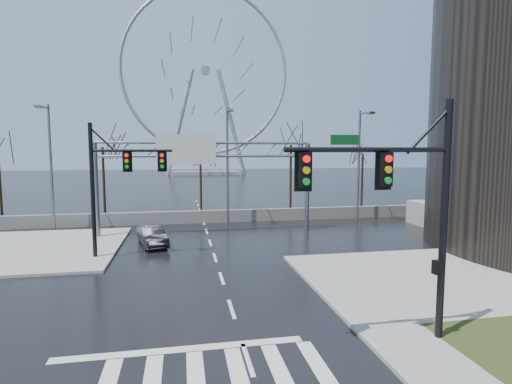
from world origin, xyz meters
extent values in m
plane|color=black|center=(0.00, 0.00, 0.00)|extent=(260.00, 260.00, 0.00)
cube|color=gray|center=(10.00, 2.00, 0.07)|extent=(12.00, 10.00, 0.15)
cube|color=gray|center=(-11.00, 12.00, 0.07)|extent=(10.00, 12.00, 0.15)
cube|color=slate|center=(0.00, 20.00, 0.55)|extent=(52.00, 0.50, 1.10)
cylinder|color=black|center=(6.50, -4.00, 4.00)|extent=(0.24, 0.24, 8.00)
cylinder|color=black|center=(3.80, -4.00, 6.40)|extent=(5.40, 0.16, 0.16)
cube|color=black|center=(4.30, -4.15, 5.80)|extent=(0.35, 0.28, 1.05)
cube|color=black|center=(1.70, -4.15, 5.80)|extent=(0.35, 0.28, 1.05)
cylinder|color=black|center=(-7.00, 9.00, 4.00)|extent=(0.24, 0.24, 8.00)
cylinder|color=black|center=(-4.70, 9.00, 6.40)|extent=(4.60, 0.16, 0.16)
cube|color=black|center=(-5.00, 8.85, 5.80)|extent=(0.35, 0.28, 1.05)
cube|color=black|center=(-3.00, 8.85, 5.80)|extent=(0.35, 0.28, 1.05)
cylinder|color=slate|center=(-8.00, 15.00, 3.50)|extent=(0.36, 0.36, 7.00)
cylinder|color=slate|center=(8.00, 15.00, 3.50)|extent=(0.36, 0.36, 7.00)
cylinder|color=slate|center=(0.00, 15.00, 7.00)|extent=(16.00, 0.20, 0.20)
cylinder|color=slate|center=(0.00, 15.00, 6.00)|extent=(16.00, 0.20, 0.20)
cube|color=#094319|center=(-1.50, 14.85, 6.50)|extent=(4.20, 0.10, 2.00)
cube|color=silver|center=(-1.50, 14.79, 6.50)|extent=(4.40, 0.02, 2.20)
cylinder|color=slate|center=(-12.00, 18.50, 5.00)|extent=(0.20, 0.20, 10.00)
cylinder|color=slate|center=(-12.00, 17.40, 9.70)|extent=(0.12, 2.20, 0.12)
cube|color=slate|center=(-12.00, 16.40, 9.60)|extent=(0.50, 0.70, 0.18)
cylinder|color=slate|center=(2.00, 18.50, 5.00)|extent=(0.20, 0.20, 10.00)
cylinder|color=slate|center=(2.00, 17.40, 9.70)|extent=(0.12, 2.20, 0.12)
cube|color=slate|center=(2.00, 16.40, 9.60)|extent=(0.50, 0.70, 0.18)
cylinder|color=slate|center=(14.00, 18.50, 5.00)|extent=(0.20, 0.20, 10.00)
cylinder|color=slate|center=(14.00, 17.40, 9.70)|extent=(0.12, 2.20, 0.12)
cube|color=slate|center=(14.00, 16.40, 9.60)|extent=(0.50, 0.70, 0.18)
cylinder|color=black|center=(-18.00, 24.00, 3.15)|extent=(0.24, 0.24, 6.30)
cylinder|color=black|center=(-9.00, 23.50, 3.38)|extent=(0.24, 0.24, 6.75)
cylinder|color=black|center=(0.00, 24.50, 2.93)|extent=(0.24, 0.24, 5.85)
cylinder|color=black|center=(9.00, 23.50, 3.51)|extent=(0.24, 0.24, 7.02)
cylinder|color=black|center=(17.00, 24.00, 3.06)|extent=(0.24, 0.24, 6.12)
cube|color=gray|center=(5.00, 95.00, 0.50)|extent=(18.00, 6.00, 1.00)
torus|color=#B2B2B7|center=(5.00, 95.00, 28.00)|extent=(45.00, 1.00, 45.00)
cylinder|color=#B2B2B7|center=(5.00, 95.00, 28.00)|extent=(2.40, 1.50, 2.40)
cylinder|color=#B2B2B7|center=(-2.00, 95.00, 14.00)|extent=(8.28, 1.20, 28.82)
cylinder|color=#B2B2B7|center=(12.00, 95.00, 14.00)|extent=(8.28, 1.20, 28.82)
imported|color=black|center=(-3.90, 11.86, 0.68)|extent=(2.44, 4.36, 1.36)
camera|label=1|loc=(-1.90, -15.49, 6.35)|focal=28.00mm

